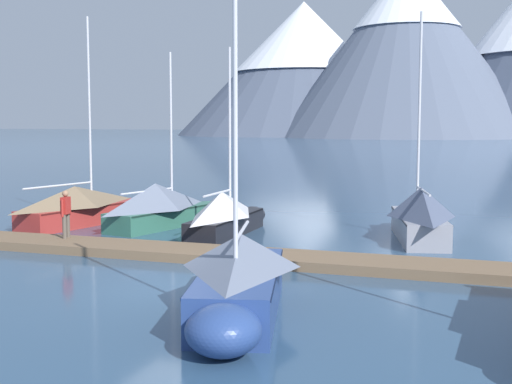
% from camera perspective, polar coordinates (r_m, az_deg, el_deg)
% --- Properties ---
extents(ground_plane, '(700.00, 700.00, 0.00)m').
position_cam_1_polar(ground_plane, '(18.57, -6.61, -7.91)').
color(ground_plane, '#2D4C6B').
extents(mountain_west_summit, '(85.38, 85.38, 44.73)m').
position_cam_1_polar(mountain_west_summit, '(238.39, 3.94, 10.45)').
color(mountain_west_summit, '#4C566B').
rests_on(mountain_west_summit, ground).
extents(mountain_central_massif, '(78.90, 78.90, 51.92)m').
position_cam_1_polar(mountain_central_massif, '(215.17, 12.27, 11.66)').
color(mountain_central_massif, slate).
rests_on(mountain_central_massif, ground).
extents(dock, '(21.89, 2.81, 0.30)m').
position_cam_1_polar(dock, '(22.09, -1.84, -5.28)').
color(dock, brown).
rests_on(dock, ground).
extents(sailboat_nearest_berth, '(2.82, 7.44, 8.85)m').
position_cam_1_polar(sailboat_nearest_berth, '(30.65, -13.91, -1.09)').
color(sailboat_nearest_berth, '#B2332D').
rests_on(sailboat_nearest_berth, ground).
extents(sailboat_second_berth, '(2.92, 6.91, 7.29)m').
position_cam_1_polar(sailboat_second_berth, '(29.29, -7.59, -1.15)').
color(sailboat_second_berth, '#336B56').
rests_on(sailboat_second_berth, ground).
extents(sailboat_mid_dock_port, '(1.70, 6.65, 7.27)m').
position_cam_1_polar(sailboat_mid_dock_port, '(27.04, -2.39, -1.80)').
color(sailboat_mid_dock_port, black).
rests_on(sailboat_mid_dock_port, ground).
extents(sailboat_mid_dock_starboard, '(3.38, 6.62, 7.78)m').
position_cam_1_polar(sailboat_mid_dock_starboard, '(15.70, -1.44, -7.23)').
color(sailboat_mid_dock_starboard, navy).
rests_on(sailboat_mid_dock_starboard, ground).
extents(sailboat_far_berth, '(3.08, 6.50, 8.47)m').
position_cam_1_polar(sailboat_far_berth, '(26.53, 13.28, -1.78)').
color(sailboat_far_berth, '#93939E').
rests_on(sailboat_far_berth, ground).
extents(person_on_dock, '(0.27, 0.58, 1.69)m').
position_cam_1_polar(person_on_dock, '(25.28, -15.42, -1.52)').
color(person_on_dock, brown).
rests_on(person_on_dock, dock).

